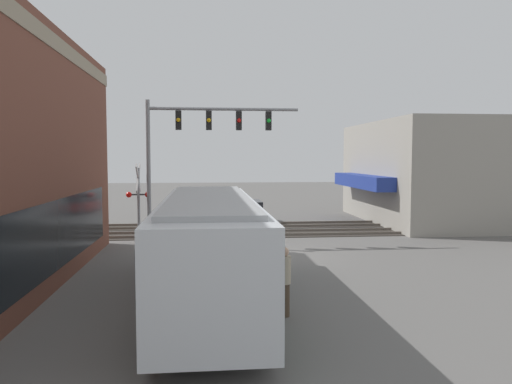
{
  "coord_description": "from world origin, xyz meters",
  "views": [
    {
      "loc": [
        -20.22,
        2.89,
        4.13
      ],
      "look_at": [
        4.62,
        0.37,
        2.37
      ],
      "focal_mm": 35.0,
      "sensor_mm": 36.0,
      "label": 1
    }
  ],
  "objects": [
    {
      "name": "city_bus",
      "position": [
        -6.29,
        2.8,
        1.67
      ],
      "size": [
        11.02,
        2.59,
        3.03
      ],
      "color": "silver",
      "rests_on": "ground"
    },
    {
      "name": "ground_plane",
      "position": [
        0.0,
        0.0,
        0.0
      ],
      "size": [
        120.0,
        120.0,
        0.0
      ],
      "primitive_type": "plane",
      "color": "#605E5B"
    },
    {
      "name": "traffic_signal_gantry",
      "position": [
        3.79,
        3.24,
        5.13
      ],
      "size": [
        0.42,
        7.25,
        6.81
      ],
      "color": "gray",
      "rests_on": "ground"
    },
    {
      "name": "crossing_signal",
      "position": [
        4.39,
        6.14,
        2.3
      ],
      "size": [
        1.41,
        1.18,
        3.81
      ],
      "color": "gray",
      "rests_on": "ground"
    },
    {
      "name": "shop_building",
      "position": [
        10.35,
        -12.4,
        3.15
      ],
      "size": [
        12.54,
        11.07,
        6.31
      ],
      "color": "gray",
      "rests_on": "ground"
    },
    {
      "name": "parked_car_white",
      "position": [
        11.25,
        0.2,
        0.63
      ],
      "size": [
        4.29,
        1.82,
        1.36
      ],
      "color": "silver",
      "rests_on": "ground"
    },
    {
      "name": "rail_track_far",
      "position": [
        9.2,
        0.0,
        0.03
      ],
      "size": [
        2.6,
        60.0,
        0.15
      ],
      "color": "#332D28",
      "rests_on": "ground"
    },
    {
      "name": "pedestrian_near_bus",
      "position": [
        -7.68,
        0.88,
        0.93
      ],
      "size": [
        0.34,
        0.34,
        1.81
      ],
      "color": "#473828",
      "rests_on": "ground"
    },
    {
      "name": "rail_track_near",
      "position": [
        6.0,
        0.0,
        0.03
      ],
      "size": [
        2.6,
        60.0,
        0.15
      ],
      "color": "#332D28",
      "rests_on": "ground"
    },
    {
      "name": "parked_car_red",
      "position": [
        18.11,
        2.8,
        0.68
      ],
      "size": [
        4.65,
        1.82,
        1.45
      ],
      "color": "#B21E19",
      "rests_on": "ground"
    }
  ]
}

